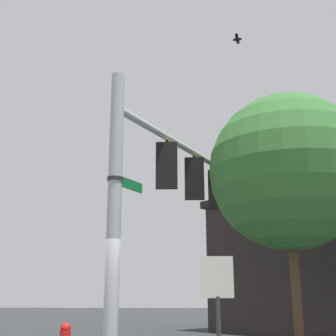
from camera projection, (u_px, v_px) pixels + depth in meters
signal_pole at (114, 212)px, 9.41m from camera, size 0.29×0.29×6.11m
mast_arm at (182, 146)px, 12.55m from camera, size 2.90×5.48×0.17m
traffic_light_nearest_pole at (167, 167)px, 11.66m from camera, size 0.54×0.49×1.31m
traffic_light_mid_inner at (194, 180)px, 12.97m from camera, size 0.54×0.49×1.31m
traffic_light_mid_outer at (217, 190)px, 14.29m from camera, size 0.54×0.49×1.31m
street_name_sign at (122, 182)px, 9.79m from camera, size 0.64×1.09×0.22m
bird_flying at (237, 39)px, 14.63m from camera, size 0.32×0.50×0.12m
tree_by_storefront at (288, 172)px, 12.25m from camera, size 4.16×4.16×6.65m
historical_marker at (218, 296)px, 8.52m from camera, size 0.60×0.08×2.13m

